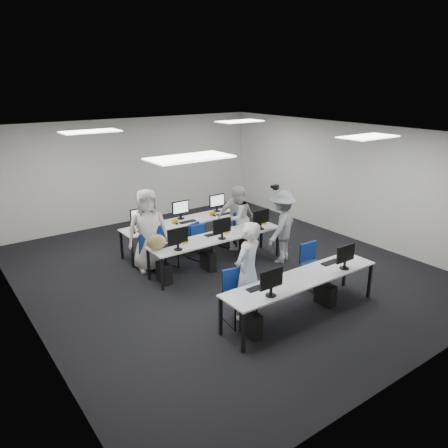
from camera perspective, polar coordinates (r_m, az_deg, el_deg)
room at (r=9.25m, az=-0.20°, el=2.51°), size 9.00×9.02×3.00m
ceiling_panels at (r=8.96m, az=-0.21°, el=11.68°), size 5.20×4.60×0.02m
desk_front at (r=7.84m, az=10.18°, el=-7.22°), size 3.20×0.70×0.73m
desk_mid at (r=9.66m, az=-0.89°, el=-1.91°), size 3.20×0.70×0.73m
desk_back at (r=10.78m, az=-5.17°, el=0.19°), size 3.20×0.70×0.73m
equipment_front at (r=7.85m, az=9.15°, el=-9.77°), size 2.51×0.41×1.19m
equipment_mid at (r=9.66m, az=-1.75°, el=-3.96°), size 2.91×0.41×1.19m
equipment_back at (r=10.99m, az=-4.32°, el=-1.20°), size 2.91×0.41×1.19m
chair_0 at (r=7.69m, az=1.98°, el=-10.69°), size 0.53×0.56×0.94m
chair_1 at (r=9.08m, az=11.59°, el=-6.38°), size 0.45×0.49×0.91m
chair_2 at (r=9.80m, az=-7.91°, el=-4.20°), size 0.61×0.64×0.94m
chair_3 at (r=10.30m, az=-3.18°, el=-3.10°), size 0.53×0.56×0.84m
chair_4 at (r=10.87m, az=2.62°, el=-1.96°), size 0.40×0.44×0.81m
chair_5 at (r=9.90m, az=-9.82°, el=-4.21°), size 0.56×0.58×0.86m
chair_6 at (r=10.43m, az=-3.87°, el=-2.82°), size 0.44×0.48×0.84m
chair_7 at (r=10.98m, az=1.16°, el=-1.44°), size 0.59×0.62×0.97m
handbag at (r=8.96m, az=-8.83°, el=-2.34°), size 0.46×0.38×0.33m
student_0 at (r=7.58m, az=3.09°, el=-6.14°), size 0.76×0.63×1.78m
student_1 at (r=10.69m, az=1.70°, el=0.78°), size 0.89×0.76×1.60m
student_2 at (r=9.60m, az=-9.91°, el=-0.83°), size 1.02×0.80×1.83m
student_3 at (r=10.81m, az=1.53°, el=0.87°), size 0.99×0.68×1.56m
photographer at (r=9.99m, az=7.55°, el=-0.37°), size 1.25×1.02×1.69m
dslr_camera at (r=9.81m, az=6.79°, el=4.79°), size 0.20×0.22×0.10m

